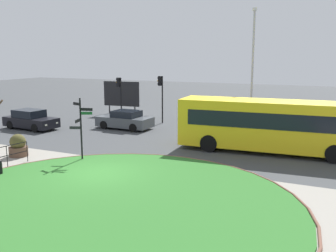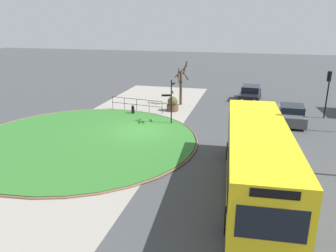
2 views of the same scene
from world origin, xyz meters
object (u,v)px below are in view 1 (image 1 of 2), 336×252
(signpost_directional, at_px, (81,124))
(car_far_lane, at_px, (31,120))
(bus_yellow, at_px, (272,125))
(traffic_light_far, at_px, (119,89))
(planter_near_signpost, at_px, (18,146))
(car_near_lane, at_px, (125,120))
(lamppost_tall, at_px, (253,66))
(billboard_left, at_px, (122,94))
(traffic_light_near, at_px, (161,89))

(signpost_directional, relative_size, car_far_lane, 0.76)
(bus_yellow, bearing_deg, traffic_light_far, 154.53)
(signpost_directional, bearing_deg, planter_near_signpost, -168.47)
(car_near_lane, relative_size, lamppost_tall, 0.48)
(signpost_directional, xyz_separation_m, planter_near_signpost, (-3.76, -0.77, -1.40))
(traffic_light_far, xyz_separation_m, billboard_left, (-1.71, 3.09, -0.77))
(traffic_light_near, bearing_deg, planter_near_signpost, 75.83)
(bus_yellow, xyz_separation_m, car_near_lane, (-11.39, 2.64, -0.96))
(bus_yellow, relative_size, lamppost_tall, 1.20)
(planter_near_signpost, bearing_deg, signpost_directional, 11.53)
(car_far_lane, height_order, lamppost_tall, lamppost_tall)
(signpost_directional, distance_m, planter_near_signpost, 4.09)
(bus_yellow, bearing_deg, signpost_directional, -149.11)
(bus_yellow, relative_size, billboard_left, 2.94)
(billboard_left, bearing_deg, traffic_light_near, -29.82)
(car_near_lane, xyz_separation_m, car_far_lane, (-6.49, -3.08, 0.03))
(signpost_directional, bearing_deg, car_far_lane, 148.41)
(car_far_lane, relative_size, billboard_left, 1.22)
(signpost_directional, bearing_deg, billboard_left, 114.19)
(billboard_left, bearing_deg, lamppost_tall, -15.05)
(traffic_light_far, xyz_separation_m, planter_near_signpost, (1.04, -12.20, -2.14))
(bus_yellow, distance_m, planter_near_signpost, 14.29)
(billboard_left, relative_size, planter_near_signpost, 2.87)
(car_far_lane, relative_size, planter_near_signpost, 3.52)
(signpost_directional, bearing_deg, car_near_lane, 106.91)
(traffic_light_far, bearing_deg, traffic_light_near, -171.73)
(bus_yellow, height_order, car_near_lane, bus_yellow)
(planter_near_signpost, bearing_deg, car_near_lane, 83.28)
(traffic_light_near, distance_m, traffic_light_far, 3.60)
(signpost_directional, distance_m, billboard_left, 15.91)
(bus_yellow, distance_m, traffic_light_far, 14.61)
(traffic_light_far, distance_m, planter_near_signpost, 12.42)
(bus_yellow, relative_size, car_far_lane, 2.40)
(signpost_directional, height_order, car_far_lane, signpost_directional)
(car_far_lane, bearing_deg, traffic_light_far, 57.55)
(planter_near_signpost, bearing_deg, car_far_lane, 130.09)
(bus_yellow, distance_m, car_far_lane, 17.91)
(lamppost_tall, bearing_deg, billboard_left, 170.37)
(bus_yellow, xyz_separation_m, traffic_light_far, (-13.55, 5.36, 1.09))
(billboard_left, bearing_deg, car_far_lane, -111.83)
(billboard_left, distance_m, planter_near_signpost, 15.59)
(car_near_lane, distance_m, billboard_left, 7.10)
(bus_yellow, distance_m, traffic_light_near, 11.78)
(car_near_lane, bearing_deg, bus_yellow, 168.38)
(lamppost_tall, bearing_deg, signpost_directional, -116.25)
(car_far_lane, xyz_separation_m, billboard_left, (2.62, 8.89, 1.25))
(signpost_directional, height_order, planter_near_signpost, signpost_directional)
(planter_near_signpost, bearing_deg, traffic_light_far, 94.89)
(signpost_directional, relative_size, car_near_lane, 0.79)
(car_far_lane, distance_m, billboard_left, 9.35)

